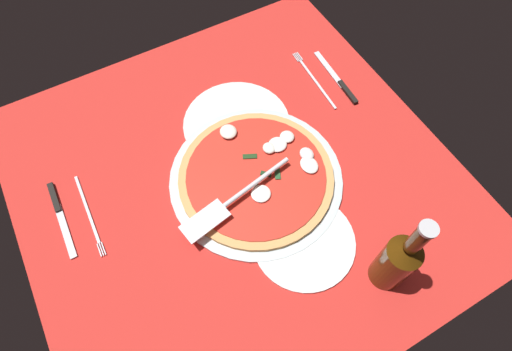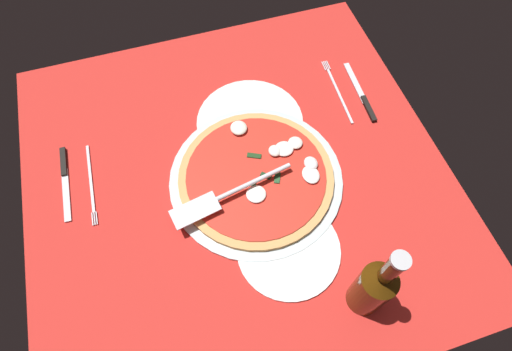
% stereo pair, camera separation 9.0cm
% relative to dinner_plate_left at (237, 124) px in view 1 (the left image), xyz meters
% --- Properties ---
extents(ground_plane, '(0.92, 0.92, 0.01)m').
position_rel_dinner_plate_left_xyz_m(ground_plane, '(0.13, -0.07, -0.01)').
color(ground_plane, red).
extents(pizza_pan, '(0.38, 0.38, 0.01)m').
position_rel_dinner_plate_left_xyz_m(pizza_pan, '(0.15, -0.03, 0.00)').
color(pizza_pan, silver).
rests_on(pizza_pan, ground_plane).
extents(dinner_plate_left, '(0.25, 0.25, 0.01)m').
position_rel_dinner_plate_left_xyz_m(dinner_plate_left, '(0.00, 0.00, 0.00)').
color(dinner_plate_left, silver).
rests_on(dinner_plate_left, ground_plane).
extents(dinner_plate_right, '(0.21, 0.21, 0.01)m').
position_rel_dinner_plate_left_xyz_m(dinner_plate_right, '(0.33, -0.02, 0.00)').
color(dinner_plate_right, silver).
rests_on(dinner_plate_right, ground_plane).
extents(pizza, '(0.34, 0.34, 0.03)m').
position_rel_dinner_plate_left_xyz_m(pizza, '(0.15, -0.03, 0.01)').
color(pizza, tan).
rests_on(pizza, pizza_pan).
extents(pizza_server, '(0.08, 0.27, 0.01)m').
position_rel_dinner_plate_left_xyz_m(pizza_server, '(0.19, -0.10, 0.04)').
color(pizza_server, silver).
rests_on(pizza_server, pizza).
extents(place_setting_near, '(0.21, 0.12, 0.01)m').
position_rel_dinner_plate_left_xyz_m(place_setting_near, '(0.04, -0.41, -0.00)').
color(place_setting_near, white).
rests_on(place_setting_near, ground_plane).
extents(place_setting_far, '(0.22, 0.13, 0.01)m').
position_rel_dinner_plate_left_xyz_m(place_setting_far, '(-0.01, 0.26, -0.00)').
color(place_setting_far, white).
rests_on(place_setting_far, ground_plane).
extents(beer_bottle, '(0.06, 0.06, 0.25)m').
position_rel_dinner_plate_left_xyz_m(beer_bottle, '(0.46, 0.08, 0.09)').
color(beer_bottle, '#472908').
rests_on(beer_bottle, ground_plane).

